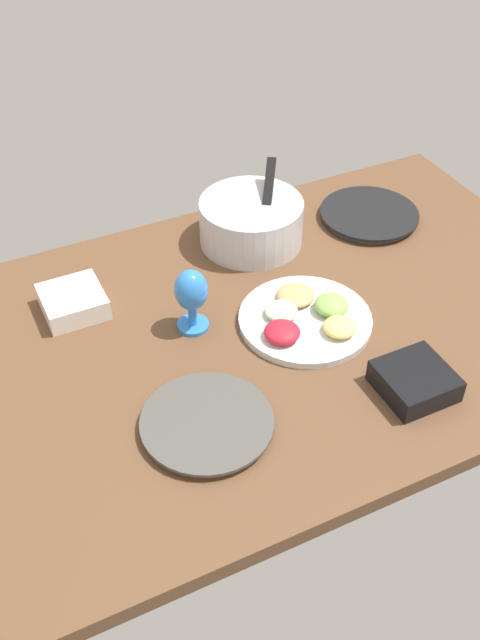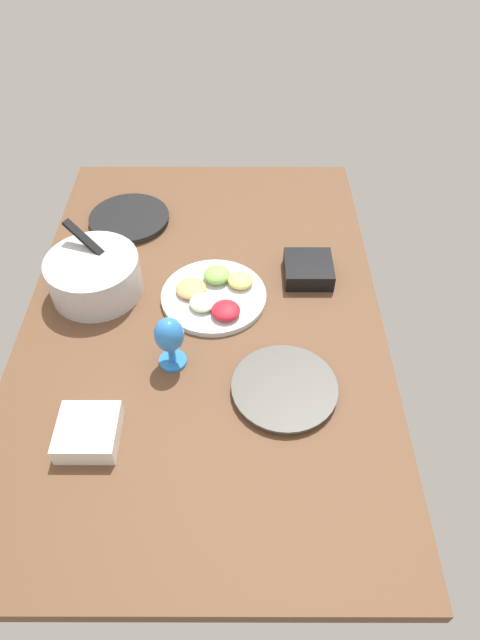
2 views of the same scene
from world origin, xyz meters
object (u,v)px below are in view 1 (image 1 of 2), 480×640
dinner_plate_right (369,215)px  square_bowl_black (415,380)px  hurricane_glass_blue (191,294)px  square_bowl_white (73,301)px  dinner_plate_left (207,424)px  fruit_platter (306,317)px  mixing_bowl (251,221)px

dinner_plate_right → square_bowl_black: square_bowl_black is taller
dinner_plate_right → hurricane_glass_blue: size_ratio=1.71×
dinner_plate_right → square_bowl_white: 85.80cm
hurricane_glass_blue → square_bowl_black: bearing=-48.7°
dinner_plate_left → fruit_platter: (33.81, 19.11, 0.65)cm
dinner_plate_left → dinner_plate_right: size_ratio=0.99×
fruit_platter → square_bowl_black: (10.08, -28.80, 1.26)cm
square_bowl_black → fruit_platter: bearing=109.3°
fruit_platter → hurricane_glass_blue: size_ratio=1.95×
square_bowl_black → mixing_bowl: bearing=96.0°
dinner_plate_left → square_bowl_black: 44.99cm
mixing_bowl → hurricane_glass_blue: 37.56cm
dinner_plate_right → hurricane_glass_blue: 66.20cm
dinner_plate_right → square_bowl_black: size_ratio=1.88×
dinner_plate_right → fruit_platter: size_ratio=0.88×
dinner_plate_right → dinner_plate_left: bearing=-145.2°
fruit_platter → square_bowl_white: bearing=149.3°
square_bowl_black → hurricane_glass_blue: bearing=131.3°
dinner_plate_right → fruit_platter: fruit_platter is taller
mixing_bowl → fruit_platter: 36.04cm
dinner_plate_left → hurricane_glass_blue: size_ratio=1.69×
dinner_plate_right → fruit_platter: (-38.02, -30.86, 0.61)cm
square_bowl_black → square_bowl_white: size_ratio=1.02×
hurricane_glass_blue → square_bowl_black: size_ratio=1.10×
hurricane_glass_blue → square_bowl_black: 52.63cm
hurricane_glass_blue → square_bowl_black: hurricane_glass_blue is taller
hurricane_glass_blue → square_bowl_black: (34.41, -39.22, -6.95)cm
dinner_plate_left → square_bowl_white: (-13.91, 47.40, 1.85)cm
dinner_plate_left → fruit_platter: size_ratio=0.87×
dinner_plate_left → square_bowl_white: bearing=106.4°
dinner_plate_left → fruit_platter: 38.84cm
dinner_plate_left → hurricane_glass_blue: (9.49, 29.52, 8.86)cm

